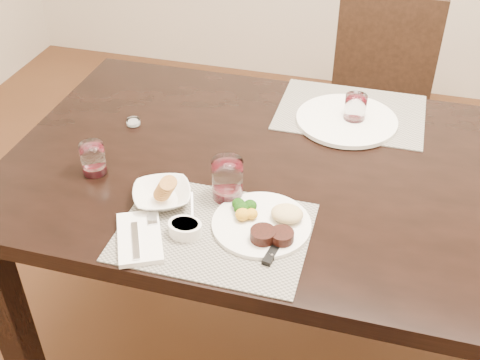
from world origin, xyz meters
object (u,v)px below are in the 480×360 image
(dinner_plate, at_px, (266,223))
(steak_knife, at_px, (277,242))
(chair_far, at_px, (379,97))
(wine_glass_near, at_px, (228,181))
(cracker_bowl, at_px, (162,195))
(far_plate, at_px, (347,120))

(dinner_plate, height_order, steak_knife, dinner_plate)
(chair_far, bearing_deg, dinner_plate, -99.46)
(steak_knife, relative_size, wine_glass_near, 2.22)
(cracker_bowl, bearing_deg, wine_glass_near, 22.57)
(cracker_bowl, distance_m, wine_glass_near, 0.17)
(chair_far, height_order, steak_knife, chair_far)
(dinner_plate, bearing_deg, wine_glass_near, 151.02)
(steak_knife, relative_size, cracker_bowl, 1.25)
(wine_glass_near, distance_m, far_plate, 0.52)
(dinner_plate, xyz_separation_m, wine_glass_near, (-0.12, 0.09, 0.04))
(steak_knife, xyz_separation_m, far_plate, (0.09, 0.60, 0.00))
(cracker_bowl, bearing_deg, steak_knife, -13.45)
(dinner_plate, relative_size, wine_glass_near, 2.20)
(cracker_bowl, xyz_separation_m, far_plate, (0.41, 0.52, -0.01))
(dinner_plate, bearing_deg, steak_knife, -43.24)
(cracker_bowl, height_order, far_plate, cracker_bowl)
(chair_far, distance_m, far_plate, 0.71)
(cracker_bowl, relative_size, wine_glass_near, 1.77)
(chair_far, xyz_separation_m, wine_glass_near, (-0.33, -1.11, 0.30))
(wine_glass_near, relative_size, far_plate, 0.36)
(steak_knife, bearing_deg, cracker_bowl, 176.33)
(wine_glass_near, bearing_deg, cracker_bowl, -157.43)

